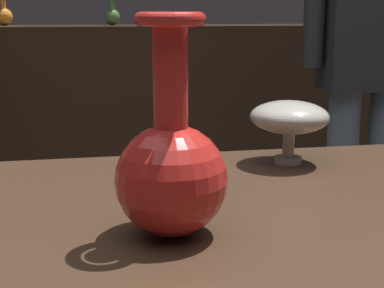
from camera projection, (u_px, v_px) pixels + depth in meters
name	position (u px, v px, depth m)	size (l,w,h in m)	color
back_display_shelf	(116.00, 125.00, 2.94)	(2.60, 0.40, 0.99)	black
vase_centerpiece	(171.00, 167.00, 0.67)	(0.13, 0.13, 0.26)	red
vase_tall_behind	(289.00, 118.00, 0.99)	(0.14, 0.14, 0.11)	gray
shelf_vase_left	(4.00, 15.00, 2.80)	(0.08, 0.08, 0.16)	orange
shelf_vase_center	(112.00, 15.00, 2.89)	(0.08, 0.08, 0.14)	#477A38
visitor_near_right	(370.00, 45.00, 1.97)	(0.47, 0.20, 1.61)	slate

